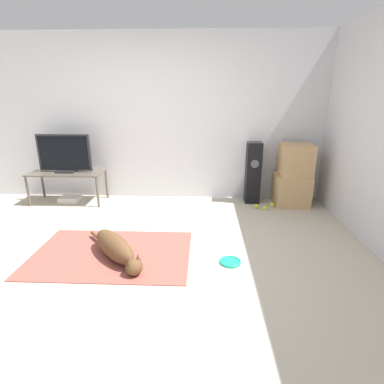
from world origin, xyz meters
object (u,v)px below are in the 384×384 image
Objects in this scene: frisbee at (230,262)px; cardboard_box_lower at (291,190)px; dog at (116,248)px; tennis_ball_loose_on_carpet at (256,206)px; game_console at (70,199)px; cardboard_box_upper at (296,160)px; floor_speaker at (253,173)px; tennis_ball_near_speaker at (272,205)px; tv at (64,154)px; tennis_ball_by_boxes at (265,208)px; tv_stand at (67,175)px.

frisbee is 2.10m from cardboard_box_lower.
dog is 2.87m from cardboard_box_lower.
tennis_ball_loose_on_carpet is 0.22× the size of game_console.
cardboard_box_upper is at bearing 17.76° from tennis_ball_loose_on_carpet.
cardboard_box_upper is at bearing -36.90° from cardboard_box_lower.
dog is 0.91× the size of floor_speaker.
frisbee is at bearing -121.80° from cardboard_box_upper.
floor_speaker is (0.49, 1.87, 0.47)m from frisbee.
tennis_ball_near_speaker is 3.23m from game_console.
tv reaches higher than tennis_ball_by_boxes.
tv_stand reaches higher than game_console.
cardboard_box_upper is 0.49× the size of floor_speaker.
frisbee is at bearing -35.92° from game_console.
tv_stand is 17.28× the size of tennis_ball_near_speaker.
tv_stand is (-2.43, 1.75, 0.43)m from frisbee.
tv is (-1.24, 1.73, 0.65)m from dog.
game_console is (-2.45, 1.78, 0.03)m from frisbee.
cardboard_box_lower reaches higher than dog.
tv_stand is 3.11m from tennis_ball_by_boxes.
tennis_ball_loose_on_carpet is (2.95, -0.17, -0.75)m from tv.
floor_speaker is 2.94m from tv.
cardboard_box_lower is at bearing 143.10° from cardboard_box_upper.
tennis_ball_near_speaker is (0.29, -0.22, -0.45)m from floor_speaker.
cardboard_box_lower is 3.55m from tv.
frisbee is 2.20m from cardboard_box_upper.
game_console is at bearing -178.13° from floor_speaker.
dog is at bearing -54.19° from game_console.
tennis_ball_near_speaker is (0.77, 1.65, 0.02)m from frisbee.
tennis_ball_by_boxes is 0.13m from tennis_ball_loose_on_carpet.
game_console is at bearing 125.81° from dog.
dog reaches higher than frisbee.
tv_stand reaches higher than tennis_ball_by_boxes.
tennis_ball_loose_on_carpet is at bearing -160.63° from cardboard_box_lower.
frisbee is 3.03m from tv_stand.
dog is at bearing 178.95° from frisbee.
dog is 1.19m from frisbee.
tv is (-3.51, -0.03, 0.54)m from cardboard_box_lower.
frisbee is 1.65m from tennis_ball_by_boxes.
tv is at bearing 178.23° from tennis_ball_near_speaker.
tv is (-2.43, 1.75, 0.77)m from frisbee.
tv_stand is at bearing 178.27° from tennis_ball_near_speaker.
tv is 3.29m from tennis_ball_near_speaker.
tennis_ball_loose_on_carpet is (-0.25, -0.07, 0.00)m from tennis_ball_near_speaker.
cardboard_box_lower is at bearing 58.76° from frisbee.
tennis_ball_by_boxes is (0.16, -0.35, -0.45)m from floor_speaker.
tv reaches higher than tennis_ball_loose_on_carpet.
tennis_ball_near_speaker reaches higher than frisbee.
frisbee is at bearing -121.24° from cardboard_box_lower.
tennis_ball_by_boxes is 1.00× the size of tennis_ball_near_speaker.
dog reaches higher than tennis_ball_by_boxes.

